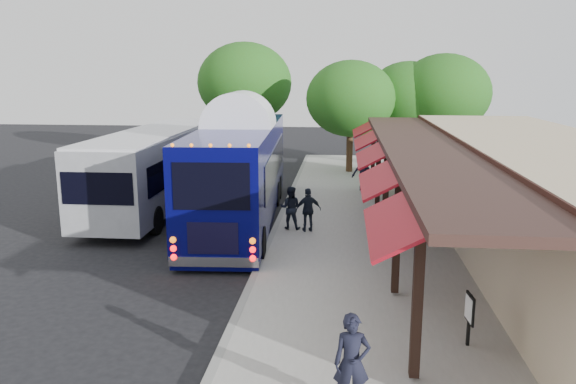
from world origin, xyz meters
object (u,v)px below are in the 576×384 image
at_px(coach_bus, 240,167).
at_px(ped_d, 364,172).
at_px(ped_c, 308,210).
at_px(ped_b, 290,208).
at_px(ped_a, 352,362).
at_px(city_bus, 158,164).
at_px(sign_board, 470,311).

distance_m(coach_bus, ped_d, 7.38).
bearing_deg(ped_c, ped_b, -36.89).
xyz_separation_m(coach_bus, ped_c, (2.71, -1.74, -1.18)).
distance_m(ped_a, ped_b, 10.98).
distance_m(coach_bus, ped_c, 3.43).
distance_m(city_bus, sign_board, 15.83).
bearing_deg(city_bus, sign_board, -49.11).
xyz_separation_m(city_bus, ped_b, (5.96, -3.56, -0.88)).
relative_size(coach_bus, ped_d, 7.00).
height_order(coach_bus, ped_a, coach_bus).
bearing_deg(sign_board, ped_c, 109.95).
relative_size(ped_b, ped_d, 0.87).
bearing_deg(city_bus, ped_b, -31.13).
relative_size(ped_a, sign_board, 1.51).
relative_size(ped_a, ped_d, 0.94).
distance_m(coach_bus, ped_b, 2.79).
height_order(city_bus, ped_c, city_bus).
bearing_deg(sign_board, city_bus, 125.99).
xyz_separation_m(ped_c, sign_board, (3.78, -8.08, -0.02)).
distance_m(ped_b, sign_board, 9.45).
bearing_deg(ped_a, ped_b, 96.91).
xyz_separation_m(ped_d, sign_board, (1.64, -15.27, -0.14)).
height_order(coach_bus, ped_c, coach_bus).
bearing_deg(coach_bus, sign_board, -59.58).
xyz_separation_m(ped_a, ped_d, (0.77, 17.72, 0.05)).
bearing_deg(sign_board, ped_d, 90.99).
bearing_deg(ped_a, ped_d, 83.76).
relative_size(coach_bus, ped_c, 8.03).
bearing_deg(ped_c, coach_bus, -47.66).
bearing_deg(ped_b, ped_c, 162.60).
bearing_deg(ped_c, city_bus, -45.02).
height_order(ped_a, sign_board, ped_a).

